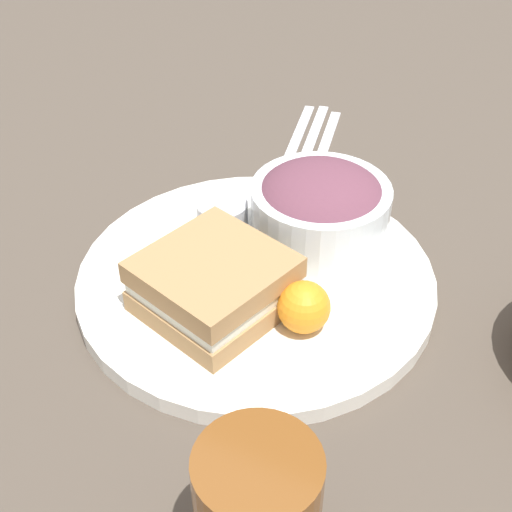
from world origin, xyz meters
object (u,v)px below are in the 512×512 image
at_px(plate, 256,280).
at_px(spoon, 327,140).
at_px(knife, 312,138).
at_px(fork, 297,136).
at_px(sandwich, 214,284).
at_px(dressing_cup, 222,216).
at_px(salad_bowl, 320,207).

xyz_separation_m(plate, spoon, (-0.28, -0.04, -0.01)).
height_order(plate, knife, plate).
relative_size(fork, knife, 0.95).
bearing_deg(fork, sandwich, 179.12).
xyz_separation_m(sandwich, dressing_cup, (-0.10, -0.05, -0.01)).
xyz_separation_m(plate, sandwich, (0.06, -0.01, 0.03)).
xyz_separation_m(knife, spoon, (-0.00, 0.02, 0.00)).
bearing_deg(plate, salad_bowl, 157.12).
bearing_deg(sandwich, salad_bowl, 161.96).
height_order(plate, sandwich, sandwich).
bearing_deg(salad_bowl, dressing_cup, -72.64).
relative_size(salad_bowl, fork, 0.81).
bearing_deg(spoon, dressing_cup, 163.62).
bearing_deg(dressing_cup, fork, -174.94).
bearing_deg(knife, sandwich, 176.01).
height_order(fork, spoon, same).
height_order(salad_bowl, knife, salad_bowl).
distance_m(sandwich, fork, 0.33).
relative_size(dressing_cup, fork, 0.31).
distance_m(sandwich, knife, 0.33).
height_order(sandwich, spoon, sandwich).
relative_size(dressing_cup, spoon, 0.34).
xyz_separation_m(salad_bowl, fork, (-0.20, -0.11, -0.05)).
relative_size(plate, sandwich, 2.38).
distance_m(dressing_cup, spoon, 0.23).
distance_m(plate, dressing_cup, 0.08).
relative_size(sandwich, spoon, 0.94).
distance_m(plate, spoon, 0.28).
height_order(plate, spoon, plate).
bearing_deg(dressing_cup, spoon, 176.24).
xyz_separation_m(fork, spoon, (-0.01, 0.04, 0.00)).
bearing_deg(sandwich, spoon, -174.46).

